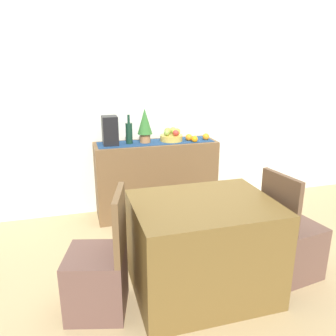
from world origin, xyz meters
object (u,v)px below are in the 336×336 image
sideboard_console (156,179)px  chair_near_window (99,277)px  wine_bottle (129,133)px  potted_plant (145,124)px  dining_table (203,247)px  chair_by_corner (290,245)px  fruit_bowl (171,138)px  coffee_maker (110,131)px

sideboard_console → chair_near_window: chair_near_window is taller
wine_bottle → chair_near_window: wine_bottle is taller
chair_near_window → wine_bottle: bearing=71.7°
potted_plant → dining_table: potted_plant is taller
potted_plant → dining_table: bearing=-85.7°
wine_bottle → chair_near_window: size_ratio=0.35×
sideboard_console → chair_near_window: size_ratio=1.52×
sideboard_console → dining_table: sideboard_console is taller
chair_by_corner → fruit_bowl: bearing=111.7°
fruit_bowl → chair_by_corner: bearing=-68.3°
sideboard_console → wine_bottle: (-0.30, 0.00, 0.55)m
potted_plant → chair_by_corner: potted_plant is taller
potted_plant → chair_by_corner: size_ratio=0.42×
chair_near_window → chair_by_corner: (1.55, 0.00, 0.00)m
fruit_bowl → wine_bottle: 0.48m
fruit_bowl → chair_near_window: (-0.97, -1.48, -0.63)m
dining_table → chair_near_window: 0.78m
wine_bottle → chair_by_corner: 1.96m
wine_bottle → coffee_maker: (-0.20, -0.00, 0.03)m
sideboard_console → fruit_bowl: size_ratio=5.44×
dining_table → chair_near_window: (-0.78, -0.00, -0.10)m
potted_plant → coffee_maker: bearing=180.0°
chair_by_corner → chair_near_window: bearing=-179.9°
wine_bottle → dining_table: size_ratio=0.31×
fruit_bowl → coffee_maker: 0.69m
coffee_maker → chair_near_window: 1.68m
potted_plant → chair_by_corner: (0.89, -1.48, -0.80)m
sideboard_console → chair_by_corner: (0.77, -1.48, -0.16)m
dining_table → chair_by_corner: size_ratio=1.14×
wine_bottle → sideboard_console: bearing=-0.0°
fruit_bowl → dining_table: 1.58m
sideboard_console → chair_by_corner: size_ratio=1.52×
fruit_bowl → chair_near_window: size_ratio=0.28×
coffee_maker → potted_plant: 0.38m
fruit_bowl → coffee_maker: size_ratio=0.80×
sideboard_console → wine_bottle: bearing=180.0°
sideboard_console → wine_bottle: size_ratio=4.28×
sideboard_console → dining_table: 1.48m
wine_bottle → potted_plant: bearing=-0.0°
chair_by_corner → wine_bottle: bearing=125.8°
sideboard_console → coffee_maker: size_ratio=4.37×
sideboard_console → wine_bottle: 0.62m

